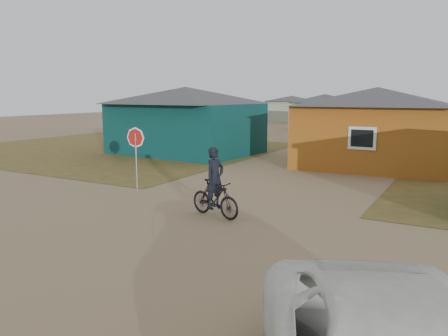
# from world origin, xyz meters

# --- Properties ---
(ground) EXTENTS (120.00, 120.00, 0.00)m
(ground) POSITION_xyz_m (0.00, 0.00, 0.00)
(ground) COLOR #8D7251
(grass_nw) EXTENTS (20.00, 18.00, 0.00)m
(grass_nw) POSITION_xyz_m (-14.00, 13.00, 0.01)
(grass_nw) COLOR brown
(grass_nw) RESTS_ON ground
(house_teal) EXTENTS (8.93, 7.08, 4.00)m
(house_teal) POSITION_xyz_m (-8.50, 13.50, 2.05)
(house_teal) COLOR #093332
(house_teal) RESTS_ON ground
(house_yellow) EXTENTS (7.72, 6.76, 3.90)m
(house_yellow) POSITION_xyz_m (2.50, 14.00, 2.00)
(house_yellow) COLOR #9D5618
(house_yellow) RESTS_ON ground
(house_pale_west) EXTENTS (7.04, 6.15, 3.60)m
(house_pale_west) POSITION_xyz_m (-6.00, 34.00, 1.86)
(house_pale_west) COLOR #9AA48D
(house_pale_west) RESTS_ON ground
(house_pale_north) EXTENTS (6.28, 5.81, 3.40)m
(house_pale_north) POSITION_xyz_m (-14.00, 46.00, 1.75)
(house_pale_north) COLOR #9AA48D
(house_pale_north) RESTS_ON ground
(stop_sign) EXTENTS (0.74, 0.27, 2.35)m
(stop_sign) POSITION_xyz_m (-4.19, 3.88, 1.74)
(stop_sign) COLOR gray
(stop_sign) RESTS_ON ground
(cyclist) EXTENTS (1.88, 0.91, 2.05)m
(cyclist) POSITION_xyz_m (0.26, 2.12, 0.75)
(cyclist) COLOR black
(cyclist) RESTS_ON ground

